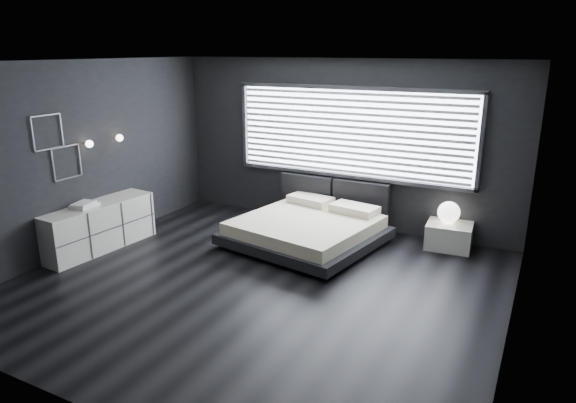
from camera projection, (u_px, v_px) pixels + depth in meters
The scene contains 12 objects.
room at pixel (256, 180), 6.28m from camera, with size 6.04×6.00×2.80m.
window at pixel (351, 133), 8.42m from camera, with size 4.14×0.09×1.52m.
headboard at pixel (333, 193), 8.79m from camera, with size 1.96×0.16×0.52m.
sconce_near at pixel (89, 144), 7.54m from camera, with size 0.18×0.11×0.11m.
sconce_far at pixel (119, 138), 8.05m from camera, with size 0.18×0.11×0.11m.
wall_art_upper at pixel (48, 132), 7.00m from camera, with size 0.01×0.48×0.48m.
wall_art_lower at pixel (67, 162), 7.34m from camera, with size 0.01×0.48×0.48m.
bed at pixel (307, 229), 7.98m from camera, with size 2.41×2.33×0.54m.
nightstand at pixel (449, 236), 7.85m from camera, with size 0.67×0.55×0.39m, color silver.
orb_lamp at pixel (449, 212), 7.80m from camera, with size 0.33×0.33×0.33m, color white.
dresser at pixel (99, 226), 7.77m from camera, with size 0.65×1.83×0.72m.
book_stack at pixel (84, 205), 7.50m from camera, with size 0.31×0.39×0.07m.
Camera 1 is at (3.16, -5.22, 2.95)m, focal length 32.00 mm.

